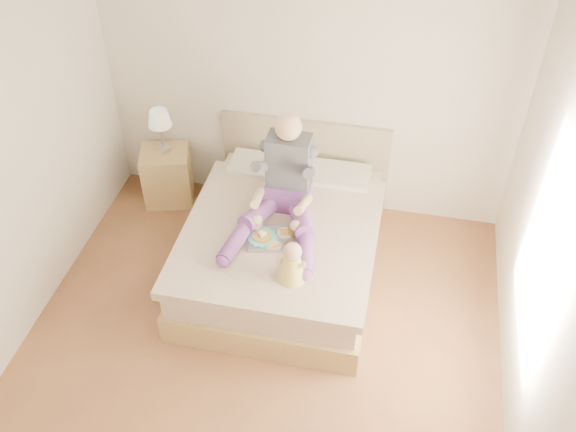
% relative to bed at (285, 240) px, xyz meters
% --- Properties ---
extents(room, '(4.02, 4.22, 2.71)m').
position_rel_bed_xyz_m(room, '(0.08, -1.08, 1.19)').
color(room, brown).
rests_on(room, ground).
extents(bed, '(1.70, 2.18, 1.00)m').
position_rel_bed_xyz_m(bed, '(0.00, 0.00, 0.00)').
color(bed, '#A1834B').
rests_on(bed, ground).
extents(nightstand, '(0.59, 0.55, 0.60)m').
position_rel_bed_xyz_m(nightstand, '(-1.42, 0.72, -0.02)').
color(nightstand, '#A1834B').
rests_on(nightstand, ground).
extents(lamp, '(0.23, 0.23, 0.47)m').
position_rel_bed_xyz_m(lamp, '(-1.43, 0.76, 0.64)').
color(lamp, '#B4B8BB').
rests_on(lamp, nightstand).
extents(adult, '(0.82, 1.15, 0.96)m').
position_rel_bed_xyz_m(adult, '(-0.02, 0.05, 0.57)').
color(adult, '#64317C').
rests_on(adult, bed).
extents(tray, '(0.47, 0.40, 0.12)m').
position_rel_bed_xyz_m(tray, '(-0.05, -0.31, 0.32)').
color(tray, '#B4B8BB').
rests_on(tray, bed).
extents(baby, '(0.25, 0.34, 0.38)m').
position_rel_bed_xyz_m(baby, '(0.22, -0.72, 0.45)').
color(baby, '#EECA4B').
rests_on(baby, bed).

